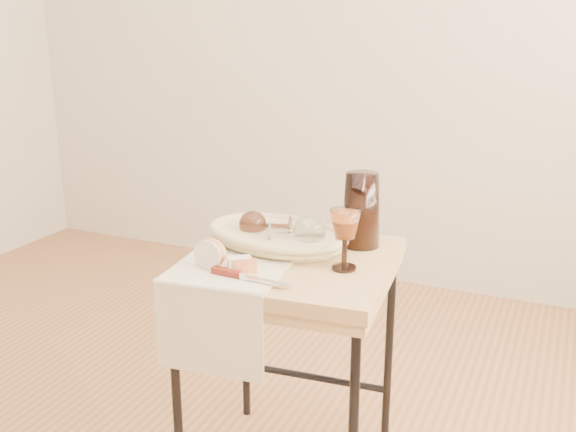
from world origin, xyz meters
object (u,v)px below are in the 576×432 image
at_px(goblet_lying_a, 269,225).
at_px(wine_goblet, 345,240).
at_px(table_knife, 247,276).
at_px(goblet_lying_b, 292,232).
at_px(pitcher, 361,210).
at_px(apple_half, 212,252).
at_px(bread_basket, 277,238).
at_px(side_table, 291,370).
at_px(tea_towel, 228,269).

relative_size(goblet_lying_a, wine_goblet, 0.81).
bearing_deg(table_knife, wine_goblet, 46.02).
xyz_separation_m(goblet_lying_b, pitcher, (0.15, 0.12, 0.05)).
bearing_deg(apple_half, bread_basket, 68.89).
relative_size(side_table, apple_half, 8.21).
bearing_deg(tea_towel, goblet_lying_a, 83.21).
relative_size(goblet_lying_a, table_knife, 0.61).
bearing_deg(goblet_lying_a, tea_towel, 73.58).
relative_size(bread_basket, table_knife, 1.77).
relative_size(wine_goblet, table_knife, 0.76).
height_order(apple_half, table_knife, apple_half).
relative_size(side_table, tea_towel, 2.41).
xyz_separation_m(goblet_lying_a, table_knife, (0.07, -0.27, -0.04)).
xyz_separation_m(apple_half, table_knife, (0.12, -0.04, -0.03)).
relative_size(tea_towel, table_knife, 1.33).
xyz_separation_m(goblet_lying_b, table_knife, (-0.01, -0.24, -0.04)).
bearing_deg(table_knife, goblet_lying_b, 89.81).
bearing_deg(apple_half, pitcher, 47.20).
height_order(tea_towel, table_knife, table_knife).
relative_size(side_table, goblet_lying_b, 4.71).
bearing_deg(tea_towel, table_knife, -36.13).
xyz_separation_m(bread_basket, pitcher, (0.21, 0.10, 0.08)).
bearing_deg(side_table, tea_towel, -125.88).
height_order(tea_towel, goblet_lying_a, goblet_lying_a).
bearing_deg(wine_goblet, goblet_lying_b, 158.89).
bearing_deg(apple_half, tea_towel, 3.19).
height_order(goblet_lying_b, table_knife, goblet_lying_b).
bearing_deg(table_knife, pitcher, 68.59).
relative_size(side_table, table_knife, 3.21).
bearing_deg(apple_half, goblet_lying_a, 77.77).
distance_m(tea_towel, wine_goblet, 0.30).
xyz_separation_m(goblet_lying_b, wine_goblet, (0.17, -0.07, 0.02)).
relative_size(tea_towel, apple_half, 3.41).
distance_m(tea_towel, goblet_lying_b, 0.22).
bearing_deg(goblet_lying_b, apple_half, -148.99).
bearing_deg(tea_towel, wine_goblet, 19.72).
distance_m(goblet_lying_a, goblet_lying_b, 0.10).
bearing_deg(wine_goblet, goblet_lying_a, 158.02).
xyz_separation_m(tea_towel, pitcher, (0.24, 0.32, 0.10)).
distance_m(side_table, apple_half, 0.43).
bearing_deg(apple_half, wine_goblet, 22.07).
distance_m(pitcher, table_knife, 0.41).
height_order(goblet_lying_a, wine_goblet, wine_goblet).
bearing_deg(table_knife, goblet_lying_a, 108.31).
height_order(goblet_lying_a, apple_half, goblet_lying_a).
relative_size(bread_basket, apple_half, 4.54).
height_order(pitcher, wine_goblet, pitcher).
xyz_separation_m(bread_basket, table_knife, (0.04, -0.26, -0.01)).
bearing_deg(bread_basket, apple_half, -101.32).
height_order(bread_basket, goblet_lying_b, goblet_lying_b).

